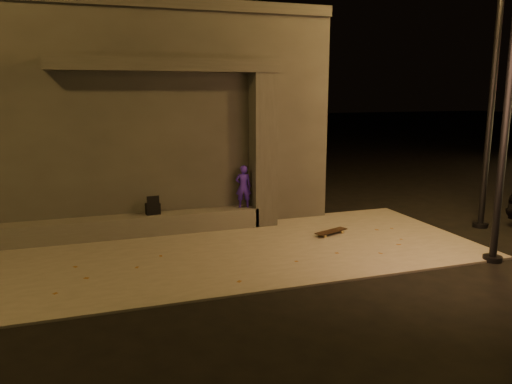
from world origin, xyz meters
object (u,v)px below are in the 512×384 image
object	(u,v)px
skateboard	(331,231)
column	(263,150)
skateboarder	(243,186)
backpack	(153,208)

from	to	relation	value
skateboard	column	bearing A→B (deg)	108.20
skateboarder	skateboard	world-z (taller)	skateboarder
backpack	column	bearing A→B (deg)	-6.60
column	skateboard	xyz separation A→B (m)	(1.13, -1.41, -1.72)
skateboarder	backpack	size ratio (longest dim) A/B	2.32
column	skateboard	world-z (taller)	column
column	skateboard	size ratio (longest dim) A/B	4.10
backpack	skateboard	world-z (taller)	backpack
skateboarder	backpack	xyz separation A→B (m)	(-2.14, 0.00, -0.36)
skateboard	skateboarder	bearing A→B (deg)	118.62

